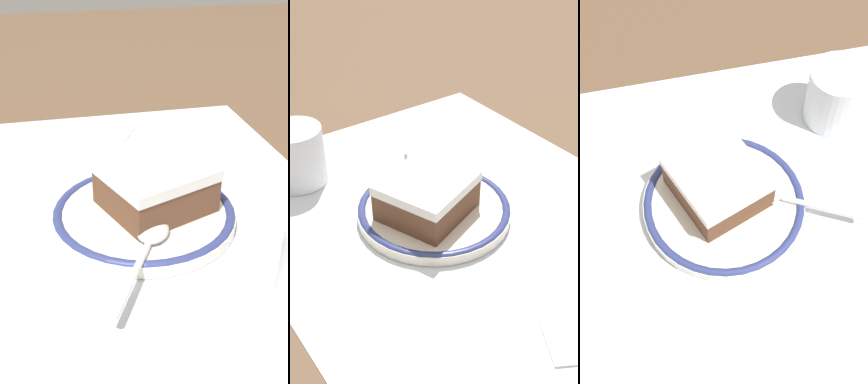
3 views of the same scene
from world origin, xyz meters
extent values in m
plane|color=brown|center=(0.00, 0.00, 0.00)|extent=(2.40, 2.40, 0.00)
cube|color=silver|center=(0.00, 0.00, 0.00)|extent=(0.54, 0.44, 0.00)
cylinder|color=silver|center=(-0.02, -0.02, 0.01)|extent=(0.18, 0.18, 0.01)
torus|color=navy|center=(-0.02, -0.02, 0.01)|extent=(0.18, 0.18, 0.01)
cube|color=brown|center=(-0.02, -0.03, 0.03)|extent=(0.11, 0.12, 0.03)
cube|color=white|center=(-0.02, -0.03, 0.05)|extent=(0.11, 0.12, 0.01)
ellipsoid|color=silver|center=(-0.07, -0.01, 0.02)|extent=(0.05, 0.04, 0.01)
cylinder|color=silver|center=(-0.12, 0.02, 0.02)|extent=(0.08, 0.05, 0.01)
cube|color=white|center=(0.20, -0.03, 0.00)|extent=(0.06, 0.05, 0.01)
camera|label=1|loc=(-0.40, 0.07, 0.26)|focal=44.31mm
camera|label=2|loc=(0.37, -0.30, 0.37)|focal=48.17mm
camera|label=3|loc=(0.05, 0.28, 0.54)|focal=51.73mm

